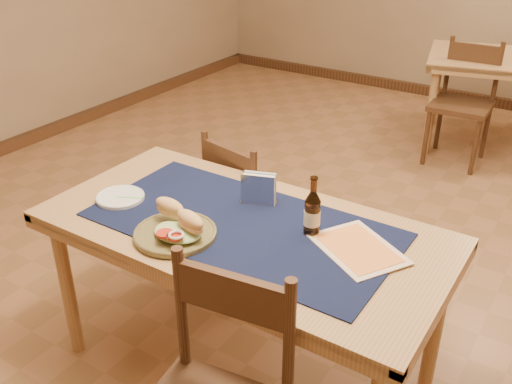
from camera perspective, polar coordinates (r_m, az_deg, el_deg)
The scene contains 12 objects.
room at distance 2.65m, azimuth 8.65°, elevation 16.70°, with size 6.04×7.04×2.84m.
main_table at distance 2.26m, azimuth -1.38°, elevation -5.08°, with size 1.60×0.80×0.75m.
placemat at distance 2.22m, azimuth -1.41°, elevation -3.23°, with size 1.20×0.60×0.01m, color #0F1237.
baseboard at distance 3.19m, azimuth 6.93°, elevation -7.81°, with size 6.00×7.00×0.10m.
chair_main_far at distance 2.96m, azimuth -0.67°, elevation -1.48°, with size 0.47×0.47×0.86m.
chair_back_near at distance 4.68m, azimuth 20.00°, elevation 8.53°, with size 0.44×0.44×0.93m.
sandwich_plate at distance 2.14m, azimuth -7.93°, elevation -3.66°, with size 0.31×0.31×0.12m.
side_plate at distance 2.45m, azimuth -13.43°, elevation -0.48°, with size 0.20×0.20×0.02m.
fork at distance 2.43m, azimuth -12.34°, elevation -0.53°, with size 0.11×0.06×0.00m.
beer_bottle at distance 2.12m, azimuth 5.65°, elevation -2.10°, with size 0.06×0.06×0.23m.
napkin_holder at distance 2.33m, azimuth 0.26°, elevation 0.28°, with size 0.16×0.10×0.13m.
menu_card at distance 2.09m, azimuth 10.16°, elevation -5.59°, with size 0.41×0.38×0.01m.
Camera 1 is at (1.08, -2.36, 1.90)m, focal length 40.00 mm.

